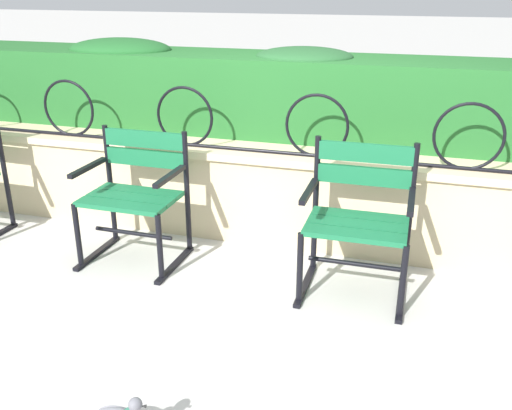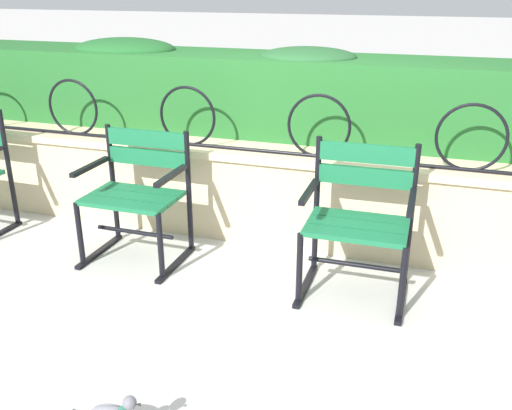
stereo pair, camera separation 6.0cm
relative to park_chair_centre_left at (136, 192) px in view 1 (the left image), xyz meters
The scene contains 6 objects.
ground_plane 1.03m from the park_chair_centre_left, 17.44° to the right, with size 60.00×60.00×0.00m, color #B7B5AF.
stone_wall 1.05m from the park_chair_centre_left, 31.94° to the left, with size 6.57×0.41×0.65m.
iron_arch_fence 0.89m from the park_chair_centre_left, 35.89° to the left, with size 6.05×0.02×0.42m.
hedge_row 1.49m from the park_chair_centre_left, 49.50° to the left, with size 6.44×0.68×0.69m.
park_chair_centre_left is the anchor object (origin of this frame).
park_chair_centre_right 1.44m from the park_chair_centre_left, ahead, with size 0.61×0.53×0.88m.
Camera 1 is at (0.87, -2.78, 1.73)m, focal length 39.66 mm.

